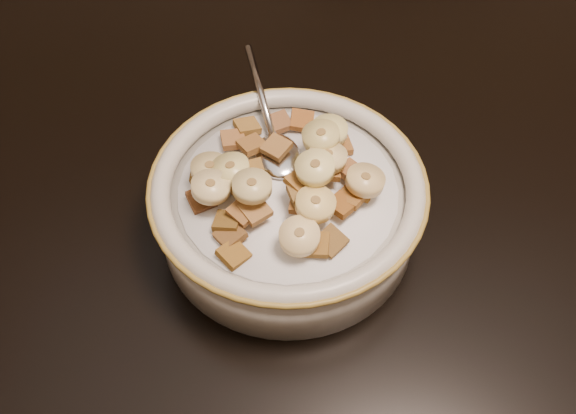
{
  "coord_description": "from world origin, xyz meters",
  "views": [
    {
      "loc": [
        -0.1,
        -0.36,
        1.21
      ],
      "look_at": [
        -0.11,
        -0.02,
        0.78
      ],
      "focal_mm": 40.0,
      "sensor_mm": 36.0,
      "label": 1
    }
  ],
  "objects_px": {
    "chair": "(429,49)",
    "spoon": "(278,156)",
    "table": "(406,221)",
    "cereal_bowl": "(288,210)"
  },
  "relations": [
    {
      "from": "spoon",
      "to": "chair",
      "type": "bearing_deg",
      "value": -128.58
    },
    {
      "from": "chair",
      "to": "spoon",
      "type": "height_order",
      "value": "chair"
    },
    {
      "from": "chair",
      "to": "spoon",
      "type": "xyz_separation_m",
      "value": [
        -0.25,
        -0.57,
        0.33
      ]
    },
    {
      "from": "table",
      "to": "cereal_bowl",
      "type": "height_order",
      "value": "cereal_bowl"
    },
    {
      "from": "chair",
      "to": "cereal_bowl",
      "type": "height_order",
      "value": "chair"
    },
    {
      "from": "table",
      "to": "spoon",
      "type": "bearing_deg",
      "value": 172.69
    },
    {
      "from": "table",
      "to": "chair",
      "type": "relative_size",
      "value": 1.47
    },
    {
      "from": "chair",
      "to": "cereal_bowl",
      "type": "xyz_separation_m",
      "value": [
        -0.24,
        -0.6,
        0.3
      ]
    },
    {
      "from": "cereal_bowl",
      "to": "chair",
      "type": "bearing_deg",
      "value": 67.86
    },
    {
      "from": "cereal_bowl",
      "to": "table",
      "type": "bearing_deg",
      "value": 12.39
    }
  ]
}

